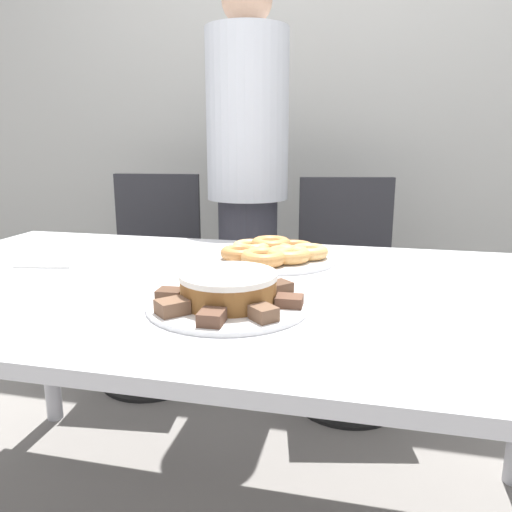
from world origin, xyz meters
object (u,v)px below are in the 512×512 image
at_px(office_chair_right, 348,296).
at_px(plate_donuts, 276,259).
at_px(office_chair_left, 151,283).
at_px(plate_cake, 229,304).
at_px(person_standing, 248,184).
at_px(frosted_cake, 228,287).
at_px(napkin, 51,262).

bearing_deg(office_chair_right, plate_donuts, -118.35).
height_order(office_chair_left, plate_cake, office_chair_left).
bearing_deg(plate_donuts, person_standing, 110.58).
bearing_deg(office_chair_right, frosted_cake, -113.13).
bearing_deg(plate_cake, plate_donuts, 87.30).
relative_size(person_standing, plate_donuts, 4.94).
bearing_deg(person_standing, napkin, -113.81).
relative_size(person_standing, plate_cake, 5.02).
distance_m(plate_donuts, frosted_cake, 0.42).
distance_m(person_standing, plate_donuts, 0.71).
height_order(person_standing, frosted_cake, person_standing).
bearing_deg(plate_cake, person_standing, 101.88).
bearing_deg(plate_donuts, office_chair_left, 137.38).
bearing_deg(plate_donuts, office_chair_right, 73.76).
xyz_separation_m(office_chair_right, frosted_cake, (-0.20, -1.05, 0.34)).
xyz_separation_m(office_chair_left, frosted_cake, (0.67, -1.05, 0.34)).
xyz_separation_m(person_standing, office_chair_right, (0.43, -0.01, -0.45)).
relative_size(person_standing, napkin, 9.65).
height_order(office_chair_left, office_chair_right, same).
bearing_deg(person_standing, plate_donuts, -69.42).
relative_size(office_chair_left, plate_donuts, 2.69).
distance_m(plate_donuts, napkin, 0.63).
bearing_deg(person_standing, plate_cake, -78.12).
bearing_deg(frosted_cake, napkin, 157.31).
relative_size(plate_cake, frosted_cake, 1.67).
height_order(office_chair_right, plate_donuts, office_chair_right).
height_order(office_chair_left, plate_donuts, office_chair_left).
xyz_separation_m(person_standing, plate_cake, (0.22, -1.07, -0.15)).
height_order(person_standing, office_chair_left, person_standing).
xyz_separation_m(office_chair_left, office_chair_right, (0.88, -0.00, 0.00)).
xyz_separation_m(plate_donuts, frosted_cake, (-0.02, -0.42, 0.04)).
bearing_deg(plate_donuts, napkin, -164.20).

